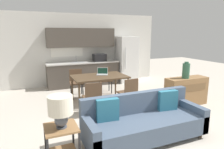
{
  "coord_description": "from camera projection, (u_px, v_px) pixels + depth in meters",
  "views": [
    {
      "loc": [
        -1.93,
        -3.0,
        1.97
      ],
      "look_at": [
        -0.01,
        1.5,
        0.95
      ],
      "focal_mm": 32.0,
      "sensor_mm": 36.0,
      "label": 1
    }
  ],
  "objects": [
    {
      "name": "dining_chair_near_left",
      "position": [
        92.0,
        96.0,
        4.78
      ],
      "size": [
        0.45,
        0.45,
        0.84
      ],
      "rotation": [
        0.0,
        0.0,
        3.07
      ],
      "color": "brown",
      "rests_on": "ground_plane"
    },
    {
      "name": "laptop",
      "position": [
        102.0,
        73.0,
        5.89
      ],
      "size": [
        0.4,
        0.37,
        0.2
      ],
      "rotation": [
        0.0,
        0.0,
        -0.46
      ],
      "color": "#B7BABC",
      "rests_on": "dining_table"
    },
    {
      "name": "couch",
      "position": [
        143.0,
        122.0,
        3.72
      ],
      "size": [
        2.28,
        0.8,
        0.85
      ],
      "color": "#3D2D1E",
      "rests_on": "ground_plane"
    },
    {
      "name": "table_lamp",
      "position": [
        61.0,
        108.0,
        2.95
      ],
      "size": [
        0.37,
        0.37,
        0.5
      ],
      "color": "#4C515B",
      "rests_on": "side_table"
    },
    {
      "name": "wall_back",
      "position": [
        80.0,
        49.0,
        7.73
      ],
      "size": [
        6.4,
        0.07,
        2.7
      ],
      "color": "silver",
      "rests_on": "ground_plane"
    },
    {
      "name": "credenza",
      "position": [
        186.0,
        91.0,
        5.53
      ],
      "size": [
        1.21,
        0.41,
        0.77
      ],
      "color": "olive",
      "rests_on": "ground_plane"
    },
    {
      "name": "vase",
      "position": [
        186.0,
        71.0,
        5.35
      ],
      "size": [
        0.19,
        0.19,
        0.45
      ],
      "color": "#336047",
      "rests_on": "credenza"
    },
    {
      "name": "dining_chair_near_right",
      "position": [
        129.0,
        92.0,
        5.17
      ],
      "size": [
        0.46,
        0.46,
        0.84
      ],
      "rotation": [
        0.0,
        0.0,
        3.23
      ],
      "color": "brown",
      "rests_on": "ground_plane"
    },
    {
      "name": "dining_chair_far_right",
      "position": [
        105.0,
        78.0,
        6.72
      ],
      "size": [
        0.47,
        0.47,
        0.84
      ],
      "rotation": [
        0.0,
        0.0,
        -0.13
      ],
      "color": "brown",
      "rests_on": "ground_plane"
    },
    {
      "name": "side_table",
      "position": [
        62.0,
        138.0,
        3.07
      ],
      "size": [
        0.49,
        0.49,
        0.57
      ],
      "color": "olive",
      "rests_on": "ground_plane"
    },
    {
      "name": "dining_chair_far_left",
      "position": [
        76.0,
        81.0,
        6.34
      ],
      "size": [
        0.47,
        0.47,
        0.84
      ],
      "rotation": [
        0.0,
        0.0,
        -0.12
      ],
      "color": "brown",
      "rests_on": "ground_plane"
    },
    {
      "name": "ground_plane",
      "position": [
        143.0,
        137.0,
        3.84
      ],
      "size": [
        20.0,
        20.0,
        0.0
      ],
      "primitive_type": "plane",
      "color": "beige"
    },
    {
      "name": "kitchen_counter",
      "position": [
        83.0,
        63.0,
        7.57
      ],
      "size": [
        2.71,
        0.65,
        2.15
      ],
      "color": "#4C443D",
      "rests_on": "ground_plane"
    },
    {
      "name": "refrigerator",
      "position": [
        126.0,
        59.0,
        8.14
      ],
      "size": [
        0.77,
        0.76,
        1.84
      ],
      "color": "white",
      "rests_on": "ground_plane"
    },
    {
      "name": "dining_table",
      "position": [
        99.0,
        78.0,
        5.72
      ],
      "size": [
        1.53,
        0.99,
        0.77
      ],
      "color": "brown",
      "rests_on": "ground_plane"
    }
  ]
}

